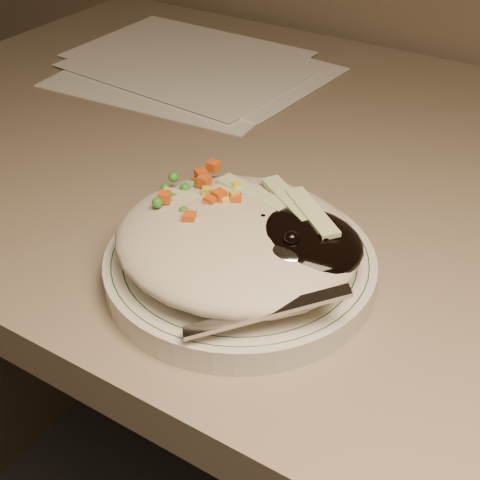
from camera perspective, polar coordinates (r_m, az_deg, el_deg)
The scene contains 5 objects.
desk at distance 0.79m, azimuth 14.91°, elevation -8.86°, with size 1.40×0.70×0.74m.
plate at distance 0.53m, azimuth -0.00°, elevation -2.27°, with size 0.21×0.21×0.02m, color silver.
plate_rim at distance 0.53m, azimuth -0.00°, elevation -1.41°, with size 0.20×0.20×0.00m.
meal at distance 0.51m, azimuth 0.36°, elevation 0.32°, with size 0.20×0.19×0.05m.
papers at distance 0.93m, azimuth -4.12°, elevation 14.57°, with size 0.37×0.30×0.00m.
Camera 1 is at (0.12, 0.82, 1.08)m, focal length 50.00 mm.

